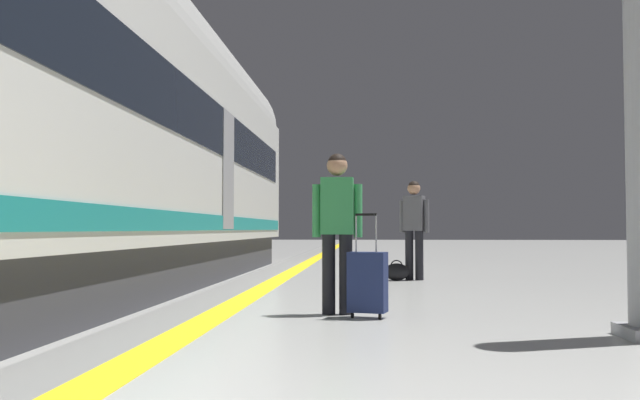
{
  "coord_description": "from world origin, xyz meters",
  "views": [
    {
      "loc": [
        0.93,
        1.03,
        0.9
      ],
      "look_at": [
        0.49,
        7.41,
        1.17
      ],
      "focal_mm": 39.28,
      "sensor_mm": 36.0,
      "label": 1
    }
  ],
  "objects_px": {
    "passenger_near": "(337,221)",
    "passenger_mid": "(414,222)",
    "suitcase_near": "(368,282)",
    "duffel_bag_mid": "(397,272)"
  },
  "relations": [
    {
      "from": "passenger_near",
      "to": "passenger_mid",
      "type": "xyz_separation_m",
      "value": [
        1.15,
        5.08,
        0.03
      ]
    },
    {
      "from": "passenger_near",
      "to": "suitcase_near",
      "type": "relative_size",
      "value": 1.61
    },
    {
      "from": "duffel_bag_mid",
      "to": "passenger_near",
      "type": "bearing_deg",
      "value": -99.54
    },
    {
      "from": "passenger_near",
      "to": "passenger_mid",
      "type": "relative_size",
      "value": 0.97
    },
    {
      "from": "passenger_near",
      "to": "suitcase_near",
      "type": "height_order",
      "value": "passenger_near"
    },
    {
      "from": "passenger_near",
      "to": "duffel_bag_mid",
      "type": "relative_size",
      "value": 3.87
    },
    {
      "from": "suitcase_near",
      "to": "duffel_bag_mid",
      "type": "bearing_deg",
      "value": 84.43
    },
    {
      "from": "passenger_near",
      "to": "passenger_mid",
      "type": "bearing_deg",
      "value": 77.26
    },
    {
      "from": "passenger_near",
      "to": "duffel_bag_mid",
      "type": "bearing_deg",
      "value": 80.46
    },
    {
      "from": "suitcase_near",
      "to": "passenger_mid",
      "type": "height_order",
      "value": "passenger_mid"
    }
  ]
}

